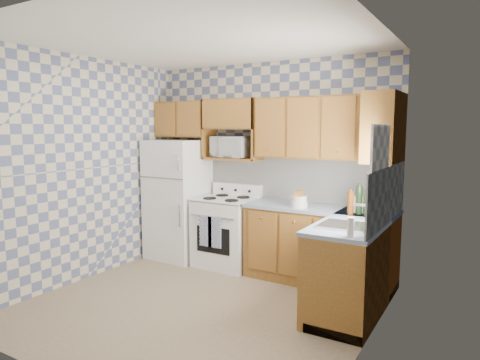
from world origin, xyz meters
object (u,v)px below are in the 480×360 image
at_px(electric_kettle, 360,204).
at_px(stove_body, 227,233).
at_px(microwave, 232,147).
at_px(refrigerator, 178,199).

bearing_deg(electric_kettle, stove_body, 177.75).
height_order(stove_body, microwave, microwave).
bearing_deg(refrigerator, stove_body, 1.78).
bearing_deg(electric_kettle, microwave, 172.31).
relative_size(microwave, electric_kettle, 2.89).
xyz_separation_m(refrigerator, stove_body, (0.80, 0.03, -0.39)).
bearing_deg(stove_body, microwave, 96.23).
relative_size(refrigerator, electric_kettle, 9.38).
xyz_separation_m(microwave, electric_kettle, (1.80, -0.24, -0.58)).
height_order(refrigerator, stove_body, refrigerator).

